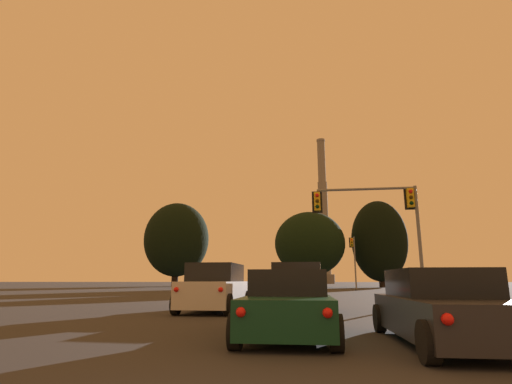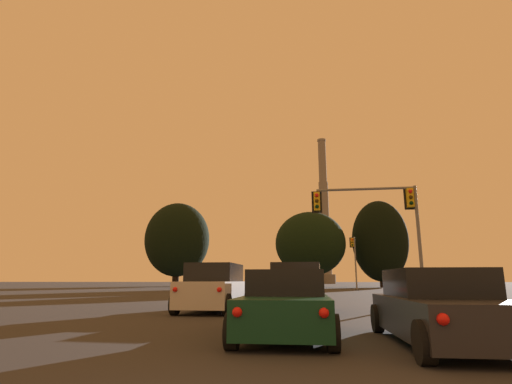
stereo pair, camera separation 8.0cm
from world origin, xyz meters
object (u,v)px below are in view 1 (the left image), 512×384
object	(u,v)px
traffic_light_overhead_right	(382,213)
sedan_right_lane_second	(443,309)
traffic_light_far_right	(354,255)
suv_left_lane_front	(215,288)
sedan_center_lane_second	(289,305)
smokestack	(324,225)
suv_center_lane_front	(298,288)

from	to	relation	value
traffic_light_overhead_right	sedan_right_lane_second	bearing A→B (deg)	-96.00
traffic_light_far_right	suv_left_lane_front	bearing A→B (deg)	-104.66
sedan_center_lane_second	suv_left_lane_front	bearing A→B (deg)	114.95
traffic_light_overhead_right	smokestack	distance (m)	124.12
suv_center_lane_front	sedan_center_lane_second	bearing A→B (deg)	-88.27
suv_left_lane_front	smokestack	xyz separation A→B (m)	(9.09, 129.39, 20.03)
smokestack	sedan_right_lane_second	bearing A→B (deg)	-91.17
sedan_right_lane_second	smokestack	bearing A→B (deg)	87.70
sedan_right_lane_second	smokestack	world-z (taller)	smokestack
suv_left_lane_front	traffic_light_far_right	xyz separation A→B (m)	(9.14, 34.94, 3.34)
suv_center_lane_front	traffic_light_far_right	bearing A→B (deg)	82.25
suv_left_lane_front	suv_center_lane_front	distance (m)	3.29
suv_left_lane_front	suv_center_lane_front	size ratio (longest dim) A/B	0.99
sedan_right_lane_second	sedan_center_lane_second	bearing A→B (deg)	162.97
sedan_center_lane_second	traffic_light_overhead_right	distance (m)	14.46
sedan_right_lane_second	traffic_light_overhead_right	bearing A→B (deg)	82.86
suv_left_lane_front	suv_center_lane_front	world-z (taller)	same
smokestack	traffic_light_overhead_right	bearing A→B (deg)	-90.61
sedan_center_lane_second	suv_left_lane_front	distance (m)	7.53
sedan_center_lane_second	smokestack	bearing A→B (deg)	86.63
suv_left_lane_front	sedan_right_lane_second	size ratio (longest dim) A/B	1.04
suv_center_lane_front	smokestack	world-z (taller)	smokestack
suv_center_lane_front	traffic_light_overhead_right	bearing A→B (deg)	56.14
sedan_center_lane_second	traffic_light_overhead_right	xyz separation A→B (m)	(4.49, 13.10, 4.16)
sedan_center_lane_second	sedan_right_lane_second	distance (m)	3.14
suv_left_lane_front	smokestack	bearing A→B (deg)	86.51
suv_center_lane_front	traffic_light_overhead_right	world-z (taller)	traffic_light_overhead_right
sedan_center_lane_second	suv_center_lane_front	size ratio (longest dim) A/B	0.95
sedan_center_lane_second	traffic_light_far_right	xyz separation A→B (m)	(5.86, 41.72, 3.57)
traffic_light_far_right	smokestack	distance (m)	95.91
suv_center_lane_front	sedan_right_lane_second	bearing A→B (deg)	-66.89
sedan_center_lane_second	sedan_right_lane_second	world-z (taller)	same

